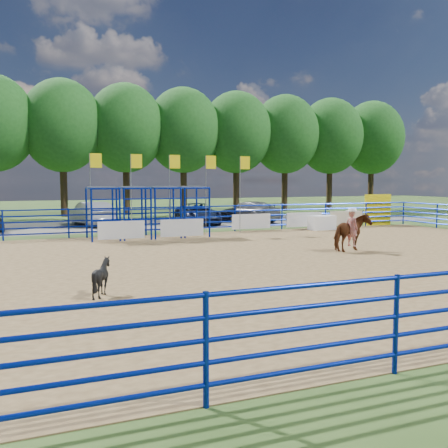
# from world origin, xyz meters

# --- Properties ---
(ground) EXTENTS (120.00, 120.00, 0.00)m
(ground) POSITION_xyz_m (0.00, 0.00, 0.00)
(ground) COLOR #3F5D25
(ground) RESTS_ON ground
(arena_dirt) EXTENTS (30.00, 20.00, 0.02)m
(arena_dirt) POSITION_xyz_m (0.00, 0.00, 0.01)
(arena_dirt) COLOR olive
(arena_dirt) RESTS_ON ground
(gravel_strip) EXTENTS (40.00, 10.00, 0.01)m
(gravel_strip) POSITION_xyz_m (0.00, 17.00, 0.01)
(gravel_strip) COLOR slate
(gravel_strip) RESTS_ON ground
(announcer_table) EXTENTS (1.58, 0.81, 0.82)m
(announcer_table) POSITION_xyz_m (8.02, 8.87, 0.43)
(announcer_table) COLOR white
(announcer_table) RESTS_ON arena_dirt
(horse_and_rider) EXTENTS (1.94, 1.34, 2.47)m
(horse_and_rider) POSITION_xyz_m (4.23, 0.89, 0.89)
(horse_and_rider) COLOR #5C2C12
(horse_and_rider) RESTS_ON arena_dirt
(calf) EXTENTS (1.07, 1.02, 0.94)m
(calf) POSITION_xyz_m (-6.32, -3.30, 0.49)
(calf) COLOR black
(calf) RESTS_ON arena_dirt
(car_b) EXTENTS (2.55, 4.82, 1.51)m
(car_b) POSITION_xyz_m (-4.03, 16.85, 0.76)
(car_b) COLOR #92959A
(car_b) RESTS_ON gravel_strip
(car_c) EXTENTS (2.68, 5.11, 1.37)m
(car_c) POSITION_xyz_m (2.64, 15.40, 0.70)
(car_c) COLOR #151B36
(car_c) RESTS_ON gravel_strip
(car_d) EXTENTS (3.54, 5.33, 1.43)m
(car_d) POSITION_xyz_m (6.38, 15.48, 0.73)
(car_d) COLOR #5A5A5C
(car_d) RESTS_ON gravel_strip
(perimeter_fence) EXTENTS (30.10, 20.10, 1.50)m
(perimeter_fence) POSITION_xyz_m (0.00, 0.00, 0.75)
(perimeter_fence) COLOR #061C95
(perimeter_fence) RESTS_ON ground
(chute_assembly) EXTENTS (19.32, 2.41, 4.20)m
(chute_assembly) POSITION_xyz_m (-1.90, 8.84, 1.26)
(chute_assembly) COLOR #061C95
(chute_assembly) RESTS_ON ground
(treeline) EXTENTS (56.40, 6.40, 11.24)m
(treeline) POSITION_xyz_m (0.00, 26.00, 7.53)
(treeline) COLOR #3F2B19
(treeline) RESTS_ON ground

